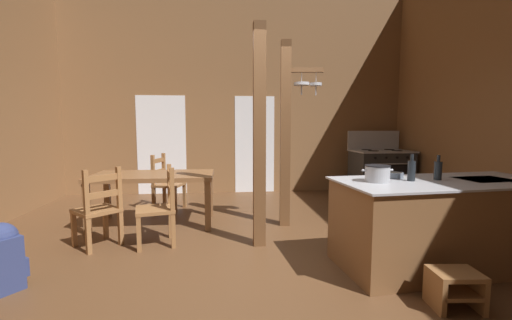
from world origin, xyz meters
name	(u,v)px	position (x,y,z in m)	size (l,w,h in m)	color
ground_plane	(255,263)	(0.00, 0.00, -0.05)	(7.89, 8.08, 0.10)	brown
wall_back	(238,93)	(0.00, 3.71, 2.12)	(7.89, 0.14, 4.25)	brown
glazed_door_back_left	(162,145)	(-1.60, 3.64, 1.02)	(1.00, 0.01, 2.05)	white
glazed_panel_back_right	(255,145)	(0.35, 3.64, 1.02)	(0.84, 0.01, 2.05)	white
kitchen_island	(443,223)	(1.89, -0.35, 0.44)	(2.24, 1.15, 0.88)	brown
stove_range	(380,172)	(2.88, 3.00, 0.48)	(1.16, 0.84, 1.32)	#2F2F2F
support_post_with_pot_rack	(287,129)	(0.57, 1.19, 1.38)	(0.60, 0.24, 2.60)	brown
support_post_center	(259,137)	(0.09, 0.43, 1.30)	(0.14, 0.14, 2.60)	brown
step_stool	(455,286)	(1.46, -1.13, 0.18)	(0.38, 0.31, 0.30)	olive
dining_table	(154,180)	(-1.33, 1.43, 0.65)	(1.71, 0.91, 0.74)	brown
ladderback_chair_near_window	(99,209)	(-1.80, 0.55, 0.45)	(0.62, 0.62, 0.95)	olive
ladderback_chair_by_post	(166,183)	(-1.30, 2.28, 0.45)	(0.55, 0.55, 0.95)	olive
ladderback_chair_at_table_end	(160,207)	(-1.10, 0.57, 0.45)	(0.53, 0.53, 0.95)	olive
backpack	(2,254)	(-2.26, -0.44, 0.31)	(0.39, 0.39, 0.60)	navy
stockpot_on_counter	(377,174)	(1.17, -0.36, 0.96)	(0.31, 0.24, 0.16)	#A8AAB2
mixing_bowl_on_counter	(395,175)	(1.46, -0.15, 0.91)	(0.17, 0.17, 0.06)	slate
bottle_tall_on_counter	(411,170)	(1.53, -0.34, 0.99)	(0.07, 0.07, 0.27)	#1E2328
bottle_short_on_counter	(438,170)	(1.84, -0.31, 0.98)	(0.08, 0.08, 0.25)	#1E2328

